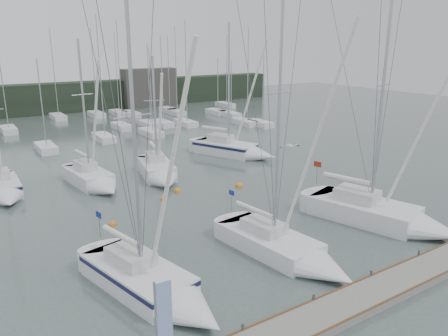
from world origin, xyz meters
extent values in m
plane|color=#495956|center=(0.00, 0.00, 0.00)|extent=(160.00, 160.00, 0.00)
cube|color=slate|center=(0.00, -5.00, 0.20)|extent=(24.00, 2.00, 0.40)
cube|color=black|center=(0.00, 62.00, 2.50)|extent=(90.00, 4.00, 5.00)
cube|color=#3E3C39|center=(18.00, 60.00, 3.50)|extent=(10.00, 3.00, 7.00)
cube|color=silver|center=(29.47, 51.75, 0.35)|extent=(1.80, 4.50, 0.90)
cylinder|color=#A1A3A9|center=(29.47, 51.25, 6.86)|extent=(0.12, 0.12, 12.12)
cube|color=silver|center=(11.39, 40.70, 0.35)|extent=(1.80, 4.50, 0.90)
cylinder|color=#A1A3A9|center=(11.39, 40.20, 6.68)|extent=(0.12, 0.12, 11.76)
cube|color=silver|center=(14.40, 39.18, 0.35)|extent=(1.80, 4.50, 0.90)
cylinder|color=#A1A3A9|center=(14.40, 38.68, 7.70)|extent=(0.12, 0.12, 13.80)
cube|color=silver|center=(5.84, 53.83, 0.35)|extent=(1.80, 4.50, 0.90)
cylinder|color=#A1A3A9|center=(5.84, 53.33, 7.31)|extent=(0.12, 0.12, 13.02)
cube|color=silver|center=(9.35, 53.34, 0.35)|extent=(1.80, 4.50, 0.90)
cylinder|color=#A1A3A9|center=(9.35, 52.84, 7.05)|extent=(0.12, 0.12, 12.51)
cube|color=silver|center=(17.63, 48.68, 0.35)|extent=(1.80, 4.50, 0.90)
cylinder|color=#A1A3A9|center=(17.63, 48.18, 7.47)|extent=(0.12, 0.12, 13.34)
cube|color=silver|center=(24.12, 42.28, 0.35)|extent=(1.80, 4.50, 0.90)
cylinder|color=#A1A3A9|center=(24.12, 41.78, 4.85)|extent=(0.12, 0.12, 8.10)
cube|color=silver|center=(5.63, 41.64, 0.35)|extent=(1.80, 4.50, 0.90)
cylinder|color=#A1A3A9|center=(5.63, 41.14, 7.62)|extent=(0.12, 0.12, 13.64)
cube|color=silver|center=(-8.02, 47.57, 0.35)|extent=(1.80, 4.50, 0.90)
cylinder|color=#A1A3A9|center=(-8.02, 47.07, 5.40)|extent=(0.12, 0.12, 9.21)
cube|color=silver|center=(9.55, 41.08, 0.35)|extent=(1.80, 4.50, 0.90)
cylinder|color=#A1A3A9|center=(9.55, 40.58, 6.24)|extent=(0.12, 0.12, 10.89)
cube|color=silver|center=(21.91, 34.78, 0.35)|extent=(1.80, 4.50, 0.90)
cylinder|color=#A1A3A9|center=(21.91, 34.28, 7.25)|extent=(0.12, 0.12, 12.90)
cube|color=silver|center=(23.55, 45.39, 0.35)|extent=(1.80, 4.50, 0.90)
cylinder|color=#A1A3A9|center=(23.55, 44.89, 5.00)|extent=(0.12, 0.12, 8.40)
cube|color=silver|center=(23.24, 32.92, 0.35)|extent=(1.80, 4.50, 0.90)
cylinder|color=#A1A3A9|center=(23.24, 32.42, 5.45)|extent=(0.12, 0.12, 9.31)
cube|color=silver|center=(0.02, 54.73, 0.35)|extent=(1.80, 4.50, 0.90)
cylinder|color=#A1A3A9|center=(0.02, 54.23, 7.23)|extent=(0.12, 0.12, 12.86)
cube|color=silver|center=(7.31, 35.39, 0.35)|extent=(1.80, 4.50, 0.90)
cylinder|color=#A1A3A9|center=(7.31, 34.89, 5.95)|extent=(0.12, 0.12, 10.31)
cube|color=silver|center=(10.75, 51.34, 0.35)|extent=(1.80, 4.50, 0.90)
cylinder|color=#A1A3A9|center=(10.75, 50.84, 6.63)|extent=(0.12, 0.12, 11.66)
cube|color=silver|center=(1.18, 35.80, 0.35)|extent=(1.80, 4.50, 0.90)
cylinder|color=#A1A3A9|center=(1.18, 35.30, 7.80)|extent=(0.12, 0.12, 13.99)
cube|color=silver|center=(17.77, 51.71, 0.35)|extent=(1.80, 4.50, 0.90)
cylinder|color=#A1A3A9|center=(17.77, 51.21, 6.82)|extent=(0.12, 0.12, 12.05)
cube|color=silver|center=(-5.99, 34.02, 0.35)|extent=(1.80, 4.50, 0.90)
cylinder|color=#A1A3A9|center=(-5.99, 33.52, 5.47)|extent=(0.12, 0.12, 9.33)
cube|color=silver|center=(-8.12, 2.10, 0.44)|extent=(4.14, 6.78, 1.45)
cone|color=silver|center=(-7.12, -2.30, 0.44)|extent=(3.34, 3.26, 2.81)
cube|color=silver|center=(-8.23, 2.57, 1.50)|extent=(2.07, 2.81, 0.68)
cylinder|color=#A1A3A9|center=(-8.02, 1.66, 7.44)|extent=(0.17, 0.17, 12.56)
cylinder|color=white|center=(-8.40, 3.33, 2.37)|extent=(0.95, 3.07, 0.27)
cube|color=#10133D|center=(-8.12, 2.10, 0.92)|extent=(4.17, 6.80, 0.24)
cube|color=navy|center=(-8.87, 5.36, 2.91)|extent=(0.14, 0.51, 0.35)
cube|color=silver|center=(-0.08, 1.67, 0.40)|extent=(3.62, 6.64, 1.33)
cone|color=silver|center=(0.49, -2.82, 0.40)|extent=(3.16, 3.05, 2.84)
cube|color=silver|center=(-0.13, 2.11, 1.37)|extent=(1.87, 2.71, 0.62)
cylinder|color=#A1A3A9|center=(-0.02, 1.22, 7.89)|extent=(0.16, 0.16, 13.65)
cylinder|color=white|center=(-0.24, 2.93, 2.17)|extent=(0.64, 3.10, 0.25)
cube|color=navy|center=(-0.50, 4.99, 2.66)|extent=(0.08, 0.48, 0.32)
cube|color=silver|center=(8.26, 1.71, 0.49)|extent=(5.15, 7.65, 1.65)
cone|color=silver|center=(9.69, -3.09, 0.49)|extent=(4.01, 3.81, 3.29)
cube|color=silver|center=(8.11, 2.23, 1.70)|extent=(2.53, 3.20, 0.77)
cylinder|color=#A1A3A9|center=(8.41, 1.23, 7.90)|extent=(0.20, 0.20, 13.17)
cylinder|color=white|center=(7.87, 3.05, 2.69)|extent=(1.27, 3.37, 0.31)
cube|color=maroon|center=(7.21, 5.28, 3.29)|extent=(0.19, 0.57, 0.39)
cube|color=silver|center=(-11.93, 21.20, 0.44)|extent=(2.49, 4.89, 1.45)
cone|color=silver|center=(-11.98, 17.73, 0.44)|extent=(2.45, 2.11, 2.42)
cube|color=silver|center=(-11.93, 21.68, 1.50)|extent=(1.36, 1.96, 0.68)
cube|color=#10133D|center=(-11.93, 21.20, 0.92)|extent=(2.51, 4.91, 0.24)
cube|color=silver|center=(-5.37, 19.91, 0.46)|extent=(3.12, 5.62, 1.52)
cone|color=silver|center=(-4.94, 16.10, 0.46)|extent=(2.77, 2.57, 2.53)
cube|color=silver|center=(-5.42, 20.41, 1.57)|extent=(1.62, 2.29, 0.71)
cylinder|color=#A1A3A9|center=(-5.32, 19.53, 6.63)|extent=(0.18, 0.18, 10.82)
cylinder|color=white|center=(-5.49, 20.98, 2.48)|extent=(0.58, 2.64, 0.28)
cube|color=silver|center=(0.56, 18.89, 0.48)|extent=(3.68, 5.80, 1.61)
cone|color=silver|center=(-0.26, 15.14, 0.48)|extent=(3.02, 2.80, 2.58)
cube|color=silver|center=(0.68, 19.41, 1.67)|extent=(1.85, 2.40, 0.75)
cylinder|color=#A1A3A9|center=(0.48, 18.52, 5.99)|extent=(0.19, 0.19, 9.40)
cylinder|color=white|center=(0.80, 19.94, 2.64)|extent=(0.86, 2.63, 0.30)
cube|color=silver|center=(10.14, 22.12, 0.50)|extent=(5.32, 7.27, 1.66)
cone|color=silver|center=(12.06, 17.76, 0.50)|extent=(3.79, 3.78, 2.88)
cube|color=silver|center=(9.92, 22.63, 1.72)|extent=(2.52, 3.08, 0.78)
cylinder|color=#A1A3A9|center=(10.33, 21.68, 7.49)|extent=(0.20, 0.20, 12.33)
cylinder|color=white|center=(9.60, 23.34, 2.71)|extent=(1.59, 3.11, 0.31)
cube|color=#10133D|center=(10.14, 22.12, 1.05)|extent=(5.35, 7.29, 0.28)
sphere|color=orange|center=(-1.60, 12.87, 0.00)|extent=(0.58, 0.58, 0.58)
sphere|color=orange|center=(5.15, 12.25, 0.00)|extent=(0.68, 0.68, 0.68)
sphere|color=orange|center=(-6.60, 10.26, 0.00)|extent=(0.52, 0.52, 0.52)
cylinder|color=#A1A3A9|center=(-10.19, -4.96, 2.44)|extent=(0.08, 0.08, 4.07)
cube|color=blue|center=(-9.88, -4.98, 3.02)|extent=(0.54, 0.06, 2.71)
ellipsoid|color=silver|center=(-0.02, 0.26, 6.58)|extent=(0.31, 0.50, 0.21)
cube|color=gray|center=(-0.31, 0.31, 6.60)|extent=(0.49, 0.22, 0.12)
cube|color=gray|center=(0.28, 0.22, 6.60)|extent=(0.49, 0.22, 0.12)
sphere|color=orange|center=(0.13, 13.89, 0.00)|extent=(0.61, 0.61, 0.61)
camera|label=1|loc=(-15.04, -16.58, 11.89)|focal=35.00mm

